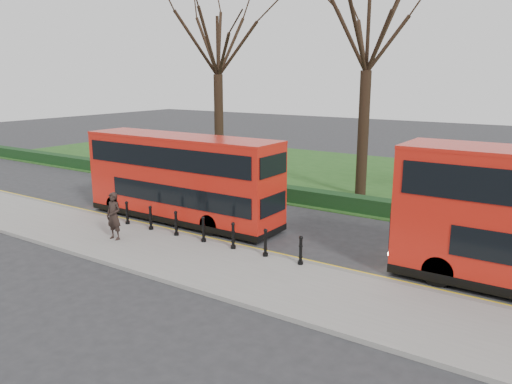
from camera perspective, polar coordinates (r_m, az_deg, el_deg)
The scene contains 12 objects.
ground at distance 21.22m, azimuth -3.66°, elevation -5.08°, with size 120.00×120.00×0.00m, color #28282B.
pavement at distance 19.04m, azimuth -9.19°, elevation -7.16°, with size 60.00×4.00×0.15m, color gray.
kerb at distance 20.45m, azimuth -5.37°, elevation -5.60°, with size 60.00×0.25×0.16m, color slate.
grass_verge at distance 33.97m, azimuth 11.88°, elevation 1.66°, with size 60.00×18.00×0.06m, color #1F4818.
hedge at distance 26.62m, azimuth 5.24°, elevation -0.44°, with size 60.00×0.90×0.80m, color black.
yellow_line_outer at distance 20.70m, azimuth -4.84°, elevation -5.56°, with size 60.00×0.10×0.01m, color yellow.
yellow_line_inner at distance 20.84m, azimuth -4.49°, elevation -5.42°, with size 60.00×0.10×0.01m, color yellow.
tree_left at distance 33.04m, azimuth -4.43°, elevation 17.02°, with size 7.81×7.81×12.21m.
tree_mid at distance 28.05m, azimuth 12.72°, elevation 17.97°, with size 8.04×8.04×12.56m.
bollard_row at distance 20.02m, azimuth -6.03°, elevation -4.30°, with size 8.96×0.15×1.00m.
bus_lead at distance 23.24m, azimuth -8.56°, elevation 1.53°, with size 10.00×2.30×3.98m.
pedestrian at distance 20.89m, azimuth -15.95°, elevation -2.66°, with size 0.71×0.46×1.94m, color black.
Camera 1 is at (12.30, -15.97, 6.63)m, focal length 35.00 mm.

